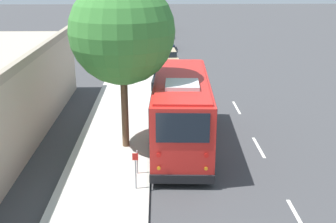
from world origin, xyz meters
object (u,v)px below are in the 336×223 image
object	(u,v)px
parked_sedan_tan	(167,57)
parked_sedan_white	(164,33)
sign_post_far	(137,162)
sign_post_near	(136,171)
street_tree	(122,24)
shuttle_bus	(181,108)
parked_sedan_black	(165,77)
parked_sedan_maroon	(164,26)
parked_sedan_navy	(165,43)

from	to	relation	value
parked_sedan_tan	parked_sedan_white	bearing A→B (deg)	-3.75
parked_sedan_tan	sign_post_far	xyz separation A→B (m)	(-21.11, 1.65, 0.07)
sign_post_near	street_tree	bearing A→B (deg)	9.09
shuttle_bus	parked_sedan_black	size ratio (longest dim) A/B	1.89
sign_post_near	parked_sedan_black	bearing A→B (deg)	-5.20
parked_sedan_maroon	street_tree	xyz separation A→B (m)	(-38.84, 2.31, 5.27)
sign_post_far	parked_sedan_tan	bearing A→B (deg)	-4.47
parked_sedan_maroon	sign_post_near	bearing A→B (deg)	174.23
shuttle_bus	parked_sedan_navy	size ratio (longest dim) A/B	1.87
parked_sedan_white	parked_sedan_navy	bearing A→B (deg)	-178.64
shuttle_bus	sign_post_far	distance (m)	3.90
parked_sedan_navy	sign_post_near	bearing A→B (deg)	174.35
shuttle_bus	sign_post_far	world-z (taller)	shuttle_bus
sign_post_near	parked_sedan_maroon	bearing A→B (deg)	-2.17
parked_sedan_navy	street_tree	world-z (taller)	street_tree
street_tree	sign_post_near	bearing A→B (deg)	-170.91
parked_sedan_black	sign_post_near	bearing A→B (deg)	179.06
parked_sedan_navy	sign_post_near	xyz separation A→B (m)	(-29.61, 1.57, 0.32)
shuttle_bus	parked_sedan_white	world-z (taller)	shuttle_bus
parked_sedan_black	parked_sedan_tan	xyz separation A→B (m)	(7.03, -0.26, 0.02)
sign_post_near	sign_post_far	xyz separation A→B (m)	(1.25, 0.00, -0.25)
parked_sedan_tan	street_tree	size ratio (longest dim) A/B	0.56
shuttle_bus	parked_sedan_white	bearing A→B (deg)	3.10
parked_sedan_tan	street_tree	xyz separation A→B (m)	(-18.14, 2.33, 5.26)
parked_sedan_white	sign_post_far	xyz separation A→B (m)	(-35.36, 1.57, 0.08)
parked_sedan_tan	sign_post_far	bearing A→B (deg)	171.44
parked_sedan_maroon	sign_post_near	distance (m)	43.10
parked_sedan_navy	street_tree	size ratio (longest dim) A/B	0.55
shuttle_bus	parked_sedan_white	xyz separation A→B (m)	(32.22, 0.39, -1.32)
parked_sedan_navy	parked_sedan_white	xyz separation A→B (m)	(7.00, -0.00, -0.00)
parked_sedan_black	parked_sedan_tan	size ratio (longest dim) A/B	0.98
parked_sedan_tan	parked_sedan_navy	distance (m)	7.25
parked_sedan_maroon	street_tree	bearing A→B (deg)	173.00
parked_sedan_white	parked_sedan_tan	bearing A→B (deg)	-178.28
parked_sedan_tan	parked_sedan_maroon	world-z (taller)	parked_sedan_tan
shuttle_bus	parked_sedan_black	distance (m)	11.03
parked_sedan_black	sign_post_near	distance (m)	15.39
parked_sedan_maroon	parked_sedan_navy	bearing A→B (deg)	176.12
sign_post_far	parked_sedan_white	bearing A→B (deg)	-2.54
parked_sedan_navy	sign_post_far	size ratio (longest dim) A/B	4.53
parked_sedan_white	street_tree	distance (m)	32.89
parked_sedan_black	parked_sedan_white	xyz separation A→B (m)	(21.28, -0.17, 0.01)
parked_sedan_navy	sign_post_far	distance (m)	28.40
parked_sedan_navy	sign_post_near	world-z (taller)	sign_post_near
parked_sedan_black	parked_sedan_maroon	distance (m)	27.74
shuttle_bus	sign_post_near	distance (m)	4.91
parked_sedan_maroon	sign_post_far	world-z (taller)	parked_sedan_maroon
parked_sedan_white	shuttle_bus	bearing A→B (deg)	-177.91
sign_post_near	parked_sedan_tan	bearing A→B (deg)	-4.22
parked_sedan_maroon	sign_post_far	size ratio (longest dim) A/B	4.43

